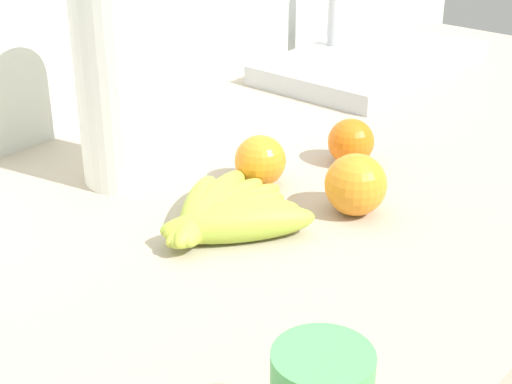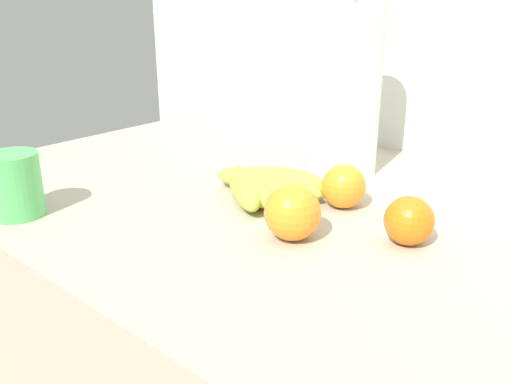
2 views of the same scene
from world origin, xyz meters
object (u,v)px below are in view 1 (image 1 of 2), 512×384
Objects in this scene: orange_far_right at (351,142)px; orange_right at (356,185)px; banana_bunch at (222,215)px; sink_basin at (371,61)px; orange_back_left at (260,161)px; paper_towel_roll at (122,73)px.

orange_right is (-0.12, -0.09, 0.01)m from orange_far_right.
sink_basin is (0.65, 0.21, -0.00)m from banana_bunch.
orange_right is 1.13× the size of orange_back_left.
sink_basin is at bearing 17.35° from orange_back_left.
orange_right reaches higher than banana_bunch.
sink_basin is at bearing 30.73° from orange_right.
banana_bunch is 0.62× the size of paper_towel_roll.
paper_towel_roll is (-0.23, 0.20, 0.11)m from orange_far_right.
paper_towel_roll is at bearing 123.54° from orange_back_left.
orange_far_right is at bearing 36.01° from orange_right.
orange_right reaches higher than orange_back_left.
sink_basin is (0.62, 0.02, -0.13)m from paper_towel_roll.
orange_back_left is 0.21m from paper_towel_roll.
orange_back_left is 0.15× the size of sink_basin.
banana_bunch is 0.46× the size of sink_basin.
paper_towel_roll is at bearing 81.98° from banana_bunch.
paper_towel_roll is at bearing 110.81° from orange_right.
orange_far_right is 0.14m from orange_back_left.
banana_bunch is at bearing -161.99° from sink_basin.
paper_towel_roll is 0.63m from sink_basin.
orange_far_right is 0.33m from paper_towel_roll.
orange_far_right reaches higher than banana_bunch.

